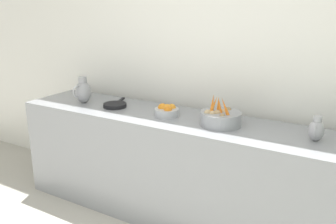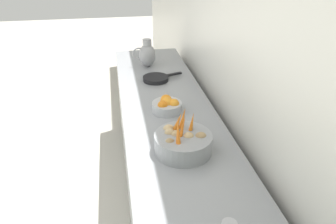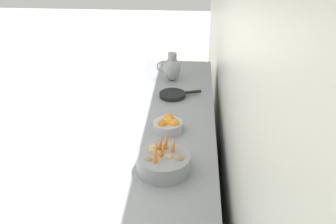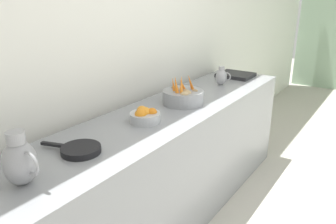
{
  "view_description": "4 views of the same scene",
  "coord_description": "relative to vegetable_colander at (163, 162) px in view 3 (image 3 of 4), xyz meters",
  "views": [
    {
      "loc": [
        0.95,
        1.06,
        1.82
      ],
      "look_at": [
        -1.4,
        -0.31,
        1.01
      ],
      "focal_mm": 37.82,
      "sensor_mm": 36.0,
      "label": 1
    },
    {
      "loc": [
        -1.18,
        1.54,
        1.98
      ],
      "look_at": [
        -1.45,
        -0.03,
        1.12
      ],
      "focal_mm": 34.35,
      "sensor_mm": 36.0,
      "label": 2
    },
    {
      "loc": [
        -1.68,
        2.04,
        2.34
      ],
      "look_at": [
        -1.51,
        -0.37,
        1.09
      ],
      "focal_mm": 42.86,
      "sensor_mm": 36.0,
      "label": 3
    },
    {
      "loc": [
        -0.22,
        -1.98,
        1.73
      ],
      "look_at": [
        -1.33,
        -0.37,
        1.04
      ],
      "focal_mm": 35.11,
      "sensor_mm": 36.0,
      "label": 4
    }
  ],
  "objects": [
    {
      "name": "metal_pitcher_tall",
      "position": [
        0.03,
        -1.39,
        0.05
      ],
      "size": [
        0.21,
        0.15,
        0.25
      ],
      "color": "#939399",
      "rests_on": "prep_counter"
    },
    {
      "name": "orange_bowl",
      "position": [
        0.0,
        -0.48,
        -0.02
      ],
      "size": [
        0.2,
        0.2,
        0.1
      ],
      "color": "#ADAFB5",
      "rests_on": "prep_counter"
    },
    {
      "name": "skillet_on_counter",
      "position": [
        0.0,
        -1.03,
        -0.04
      ],
      "size": [
        0.34,
        0.21,
        0.03
      ],
      "color": "black",
      "rests_on": "prep_counter"
    },
    {
      "name": "vegetable_colander",
      "position": [
        0.0,
        0.0,
        0.0
      ],
      "size": [
        0.32,
        0.32,
        0.24
      ],
      "color": "gray",
      "rests_on": "prep_counter"
    },
    {
      "name": "tile_wall_left",
      "position": [
        -0.44,
        0.22,
        0.5
      ],
      "size": [
        0.1,
        8.98,
        3.0
      ],
      "primitive_type": "cube",
      "color": "white",
      "rests_on": "ground_plane"
    },
    {
      "name": "prep_counter",
      "position": [
        -0.01,
        -0.28,
        -0.53
      ],
      "size": [
        0.64,
        3.22,
        0.94
      ],
      "primitive_type": "cube",
      "color": "gray",
      "rests_on": "ground_plane"
    }
  ]
}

